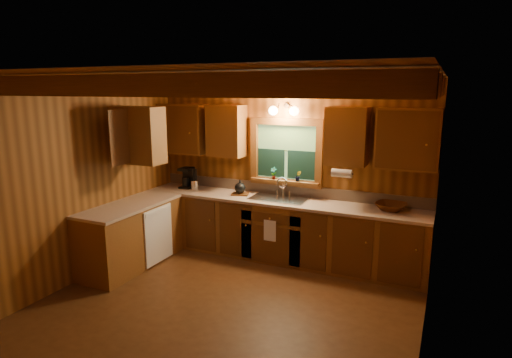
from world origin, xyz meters
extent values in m
plane|color=#4E2C12|center=(0.00, 0.00, 0.00)|extent=(4.20, 4.20, 0.00)
plane|color=brown|center=(0.00, 0.00, 2.60)|extent=(4.20, 4.20, 0.00)
plane|color=brown|center=(0.00, 1.90, 1.30)|extent=(4.20, 0.00, 4.20)
plane|color=brown|center=(0.00, -1.90, 1.30)|extent=(4.20, 0.00, 4.20)
plane|color=brown|center=(-2.10, 0.00, 1.30)|extent=(0.00, 3.80, 3.80)
plane|color=brown|center=(2.10, 0.00, 1.30)|extent=(0.00, 3.80, 3.80)
cube|color=brown|center=(0.00, -1.20, 2.49)|extent=(4.20, 0.14, 0.18)
cube|color=brown|center=(0.00, -0.40, 2.49)|extent=(4.20, 0.14, 0.18)
cube|color=brown|center=(0.00, 0.40, 2.49)|extent=(4.20, 0.14, 0.18)
cube|color=brown|center=(0.00, 1.20, 2.49)|extent=(4.20, 0.14, 0.18)
cube|color=brown|center=(0.00, 1.59, 0.43)|extent=(4.20, 0.62, 0.86)
cube|color=brown|center=(-1.79, 0.48, 0.43)|extent=(0.62, 1.60, 0.86)
cube|color=tan|center=(0.00, 1.59, 0.88)|extent=(4.20, 0.66, 0.04)
cube|color=tan|center=(-1.78, 0.48, 0.88)|extent=(0.64, 1.60, 0.04)
cube|color=tan|center=(0.00, 1.89, 0.98)|extent=(4.20, 0.02, 0.16)
cube|color=white|center=(-1.47, 0.68, 0.43)|extent=(0.02, 0.60, 0.80)
cube|color=brown|center=(-1.70, 1.73, 1.84)|extent=(0.78, 0.34, 0.78)
cube|color=brown|center=(-0.92, 1.73, 1.84)|extent=(0.55, 0.34, 0.78)
cube|color=brown|center=(0.92, 1.73, 1.84)|extent=(0.55, 0.34, 0.78)
cube|color=brown|center=(1.70, 1.73, 1.84)|extent=(0.78, 0.34, 0.78)
cube|color=brown|center=(-1.93, 0.68, 1.84)|extent=(0.34, 1.10, 0.78)
cube|color=brown|center=(0.00, 1.86, 2.00)|extent=(1.12, 0.08, 0.10)
cube|color=brown|center=(0.00, 1.86, 1.10)|extent=(1.12, 0.08, 0.10)
cube|color=brown|center=(-0.51, 1.86, 1.55)|extent=(0.10, 0.08, 0.80)
cube|color=brown|center=(0.51, 1.86, 1.55)|extent=(0.10, 0.08, 0.80)
cube|color=#4A7230|center=(0.00, 1.90, 1.55)|extent=(0.92, 0.01, 0.80)
cube|color=black|center=(-0.24, 1.87, 1.37)|extent=(0.42, 0.02, 0.42)
cube|color=black|center=(0.24, 1.87, 1.37)|extent=(0.42, 0.02, 0.42)
cylinder|color=black|center=(0.00, 1.87, 1.57)|extent=(0.92, 0.01, 0.01)
cube|color=brown|center=(0.00, 1.82, 1.12)|extent=(1.06, 0.14, 0.04)
cylinder|color=black|center=(0.00, 1.86, 2.23)|extent=(0.08, 0.03, 0.08)
cylinder|color=black|center=(-0.10, 1.80, 2.23)|extent=(0.09, 0.17, 0.08)
cylinder|color=black|center=(0.10, 1.80, 2.23)|extent=(0.09, 0.17, 0.08)
sphere|color=#FFE0A5|center=(-0.16, 1.74, 2.16)|extent=(0.13, 0.13, 0.13)
sphere|color=#FFE0A5|center=(0.16, 1.74, 2.16)|extent=(0.13, 0.13, 0.13)
cylinder|color=white|center=(0.92, 1.53, 1.37)|extent=(0.27, 0.11, 0.11)
cube|color=white|center=(0.00, 1.26, 0.52)|extent=(0.18, 0.01, 0.30)
cube|color=silver|center=(0.00, 1.60, 0.91)|extent=(0.82, 0.48, 0.02)
cube|color=#262628|center=(-0.19, 1.60, 0.84)|extent=(0.34, 0.40, 0.14)
cube|color=#262628|center=(0.19, 1.60, 0.84)|extent=(0.34, 0.40, 0.14)
cylinder|color=silver|center=(0.00, 1.78, 1.01)|extent=(0.04, 0.04, 0.22)
torus|color=silver|center=(0.00, 1.72, 1.12)|extent=(0.16, 0.02, 0.16)
cube|color=black|center=(-1.62, 1.65, 0.92)|extent=(0.19, 0.23, 0.03)
cube|color=black|center=(-1.62, 1.73, 1.08)|extent=(0.19, 0.08, 0.31)
cube|color=black|center=(-1.62, 1.63, 1.21)|extent=(0.19, 0.21, 0.04)
cylinder|color=black|center=(-1.62, 1.62, 1.00)|extent=(0.11, 0.11, 0.13)
cylinder|color=silver|center=(-1.43, 1.59, 0.98)|extent=(0.12, 0.12, 0.15)
cylinder|color=black|center=(-1.45, 1.58, 1.13)|extent=(0.03, 0.04, 0.22)
cylinder|color=black|center=(-1.43, 1.59, 1.13)|extent=(0.01, 0.01, 0.22)
cylinder|color=black|center=(-1.42, 1.60, 1.13)|extent=(0.03, 0.04, 0.22)
cylinder|color=black|center=(-1.40, 1.61, 1.13)|extent=(0.04, 0.06, 0.22)
cube|color=#522D11|center=(-0.63, 1.59, 0.91)|extent=(0.29, 0.24, 0.02)
sphere|color=black|center=(-0.63, 1.59, 1.00)|extent=(0.17, 0.17, 0.17)
cylinder|color=black|center=(-0.63, 1.59, 1.11)|extent=(0.03, 0.03, 0.04)
imported|color=#48230C|center=(1.56, 1.67, 0.95)|extent=(0.45, 0.45, 0.10)
imported|color=#522D11|center=(-0.17, 1.79, 1.23)|extent=(0.10, 0.07, 0.18)
imported|color=#522D11|center=(0.21, 1.81, 1.22)|extent=(0.11, 0.10, 0.16)
camera|label=1|loc=(2.20, -4.00, 2.46)|focal=29.98mm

